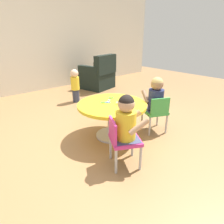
{
  "coord_description": "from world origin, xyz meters",
  "views": [
    {
      "loc": [
        -1.56,
        -1.8,
        1.34
      ],
      "look_at": [
        0.0,
        0.0,
        0.36
      ],
      "focal_mm": 31.09,
      "sensor_mm": 36.0,
      "label": 1
    }
  ],
  "objects_px": {
    "seated_child_right": "(156,96)",
    "toddler_standing": "(75,85)",
    "craft_table": "(112,111)",
    "craft_scissors": "(108,102)",
    "child_chair_right": "(156,112)",
    "rolling_pin": "(125,102)",
    "armchair_dark": "(98,76)",
    "child_chair_left": "(122,140)",
    "seated_child_left": "(126,119)"
  },
  "relations": [
    {
      "from": "craft_table",
      "to": "toddler_standing",
      "type": "distance_m",
      "value": 1.64
    },
    {
      "from": "child_chair_left",
      "to": "seated_child_right",
      "type": "relative_size",
      "value": 1.05
    },
    {
      "from": "armchair_dark",
      "to": "craft_scissors",
      "type": "relative_size",
      "value": 6.38
    },
    {
      "from": "craft_table",
      "to": "child_chair_right",
      "type": "relative_size",
      "value": 1.69
    },
    {
      "from": "toddler_standing",
      "to": "craft_scissors",
      "type": "xyz_separation_m",
      "value": [
        -0.39,
        -1.51,
        0.12
      ]
    },
    {
      "from": "seated_child_left",
      "to": "toddler_standing",
      "type": "relative_size",
      "value": 0.76
    },
    {
      "from": "craft_table",
      "to": "rolling_pin",
      "type": "bearing_deg",
      "value": -42.31
    },
    {
      "from": "seated_child_right",
      "to": "rolling_pin",
      "type": "bearing_deg",
      "value": 161.46
    },
    {
      "from": "child_chair_right",
      "to": "craft_table",
      "type": "bearing_deg",
      "value": 151.92
    },
    {
      "from": "armchair_dark",
      "to": "rolling_pin",
      "type": "relative_size",
      "value": 3.97
    },
    {
      "from": "child_chair_right",
      "to": "craft_scissors",
      "type": "relative_size",
      "value": 3.92
    },
    {
      "from": "child_chair_left",
      "to": "toddler_standing",
      "type": "relative_size",
      "value": 0.8
    },
    {
      "from": "child_chair_right",
      "to": "rolling_pin",
      "type": "relative_size",
      "value": 2.44
    },
    {
      "from": "rolling_pin",
      "to": "toddler_standing",
      "type": "bearing_deg",
      "value": 80.94
    },
    {
      "from": "craft_table",
      "to": "rolling_pin",
      "type": "relative_size",
      "value": 4.14
    },
    {
      "from": "child_chair_left",
      "to": "child_chair_right",
      "type": "distance_m",
      "value": 0.92
    },
    {
      "from": "rolling_pin",
      "to": "craft_scissors",
      "type": "distance_m",
      "value": 0.23
    },
    {
      "from": "child_chair_right",
      "to": "armchair_dark",
      "type": "height_order",
      "value": "armchair_dark"
    },
    {
      "from": "child_chair_right",
      "to": "armchair_dark",
      "type": "relative_size",
      "value": 0.61
    },
    {
      "from": "toddler_standing",
      "to": "child_chair_left",
      "type": "bearing_deg",
      "value": -108.7
    },
    {
      "from": "craft_table",
      "to": "craft_scissors",
      "type": "xyz_separation_m",
      "value": [
        -0.0,
        0.08,
        0.11
      ]
    },
    {
      "from": "craft_table",
      "to": "seated_child_left",
      "type": "xyz_separation_m",
      "value": [
        -0.3,
        -0.56,
        0.16
      ]
    },
    {
      "from": "seated_child_left",
      "to": "armchair_dark",
      "type": "xyz_separation_m",
      "value": [
        1.69,
        2.71,
        -0.22
      ]
    },
    {
      "from": "seated_child_right",
      "to": "child_chair_right",
      "type": "bearing_deg",
      "value": -114.95
    },
    {
      "from": "craft_scissors",
      "to": "armchair_dark",
      "type": "bearing_deg",
      "value": 55.97
    },
    {
      "from": "child_chair_right",
      "to": "armchair_dark",
      "type": "xyz_separation_m",
      "value": [
        0.84,
        2.45,
        0.0
      ]
    },
    {
      "from": "child_chair_left",
      "to": "toddler_standing",
      "type": "bearing_deg",
      "value": 71.3
    },
    {
      "from": "craft_table",
      "to": "child_chair_left",
      "type": "relative_size",
      "value": 1.69
    },
    {
      "from": "child_chair_left",
      "to": "craft_scissors",
      "type": "bearing_deg",
      "value": 61.95
    },
    {
      "from": "armchair_dark",
      "to": "toddler_standing",
      "type": "height_order",
      "value": "armchair_dark"
    },
    {
      "from": "child_chair_left",
      "to": "craft_scissors",
      "type": "height_order",
      "value": "child_chair_left"
    },
    {
      "from": "craft_table",
      "to": "toddler_standing",
      "type": "relative_size",
      "value": 1.35
    },
    {
      "from": "child_chair_left",
      "to": "armchair_dark",
      "type": "xyz_separation_m",
      "value": [
        1.73,
        2.69,
        0.0
      ]
    },
    {
      "from": "craft_scissors",
      "to": "child_chair_right",
      "type": "bearing_deg",
      "value": -33.99
    },
    {
      "from": "toddler_standing",
      "to": "seated_child_right",
      "type": "bearing_deg",
      "value": -84.31
    },
    {
      "from": "armchair_dark",
      "to": "toddler_standing",
      "type": "distance_m",
      "value": 1.15
    },
    {
      "from": "child_chair_left",
      "to": "craft_scissors",
      "type": "relative_size",
      "value": 3.92
    },
    {
      "from": "armchair_dark",
      "to": "craft_table",
      "type": "bearing_deg",
      "value": -123.04
    },
    {
      "from": "rolling_pin",
      "to": "craft_scissors",
      "type": "height_order",
      "value": "rolling_pin"
    },
    {
      "from": "toddler_standing",
      "to": "craft_scissors",
      "type": "distance_m",
      "value": 1.57
    },
    {
      "from": "craft_table",
      "to": "rolling_pin",
      "type": "distance_m",
      "value": 0.21
    },
    {
      "from": "craft_table",
      "to": "seated_child_right",
      "type": "bearing_deg",
      "value": -24.48
    },
    {
      "from": "seated_child_right",
      "to": "toddler_standing",
      "type": "distance_m",
      "value": 1.87
    },
    {
      "from": "seated_child_right",
      "to": "craft_scissors",
      "type": "relative_size",
      "value": 3.73
    },
    {
      "from": "child_chair_right",
      "to": "rolling_pin",
      "type": "bearing_deg",
      "value": 156.71
    },
    {
      "from": "craft_table",
      "to": "craft_scissors",
      "type": "bearing_deg",
      "value": 90.23
    },
    {
      "from": "toddler_standing",
      "to": "craft_scissors",
      "type": "relative_size",
      "value": 4.92
    },
    {
      "from": "seated_child_right",
      "to": "craft_table",
      "type": "bearing_deg",
      "value": 155.52
    },
    {
      "from": "seated_child_right",
      "to": "toddler_standing",
      "type": "xyz_separation_m",
      "value": [
        -0.19,
        1.86,
        -0.17
      ]
    },
    {
      "from": "seated_child_left",
      "to": "craft_table",
      "type": "bearing_deg",
      "value": 62.17
    }
  ]
}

